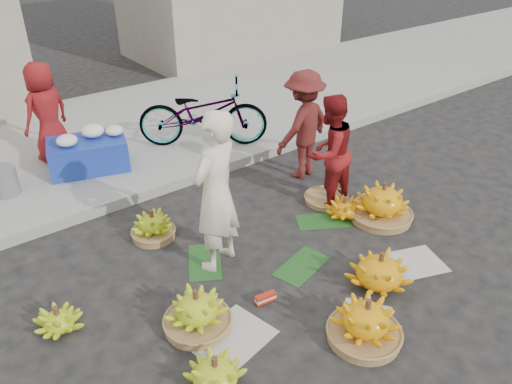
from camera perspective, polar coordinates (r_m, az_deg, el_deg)
ground at (r=5.66m, az=4.65°, el=-7.04°), size 80.00×80.00×0.00m
curb at (r=7.14m, az=-7.06°, el=2.00°), size 40.00×0.25×0.15m
sidewalk at (r=8.86m, az=-14.13°, el=6.96°), size 40.00×4.00×0.12m
newspaper_scatter at (r=5.24m, az=10.55°, el=-11.14°), size 3.20×1.80×0.00m
banana_leaves at (r=5.73m, az=2.57°, el=-6.43°), size 2.00×1.00×0.00m
banana_bunch_0 at (r=4.71m, az=-6.76°, el=-13.42°), size 0.70×0.70×0.43m
banana_bunch_1 at (r=4.27m, az=-4.68°, el=-20.03°), size 0.56×0.56×0.33m
banana_bunch_2 at (r=4.67m, az=12.42°, el=-14.33°), size 0.74×0.74×0.45m
banana_bunch_3 at (r=5.27m, az=13.94°, el=-8.73°), size 0.74×0.74×0.40m
banana_bunch_4 at (r=6.32m, az=14.23°, el=-1.20°), size 0.76×0.76×0.51m
banana_bunch_5 at (r=6.32m, az=10.03°, el=-1.85°), size 0.50×0.50×0.28m
banana_bunch_6 at (r=5.04m, az=-21.65°, el=-13.45°), size 0.50×0.50×0.26m
banana_bunch_7 at (r=5.95m, az=-11.71°, el=-3.89°), size 0.50×0.50×0.37m
basket_spare at (r=6.64m, az=8.03°, el=-0.79°), size 0.63×0.63×0.07m
incense_stack at (r=5.01m, az=1.09°, el=-12.03°), size 0.22×0.10×0.09m
vendor_cream at (r=5.05m, az=-4.64°, el=-0.09°), size 0.75×0.63×1.76m
vendor_red at (r=6.27m, az=8.34°, el=4.53°), size 0.78×0.65×1.48m
man_striped at (r=6.95m, az=5.42°, el=7.61°), size 1.09×0.75×1.54m
flower_table at (r=7.43m, az=-18.60°, el=4.32°), size 1.19×0.93×0.61m
grey_bucket at (r=7.21m, az=-26.81°, el=1.16°), size 0.33×0.33×0.38m
flower_vendor at (r=7.77m, az=-22.84°, el=8.40°), size 0.82×0.68×1.44m
bicycle at (r=7.75m, az=-6.09°, el=8.94°), size 1.68×2.00×1.03m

